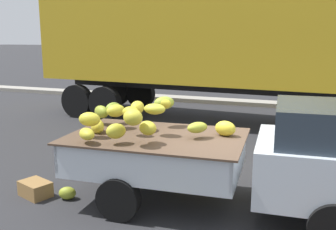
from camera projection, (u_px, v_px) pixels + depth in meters
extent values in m
plane|color=#28282B|center=(242.00, 204.00, 6.01)|extent=(220.00, 220.00, 0.00)
cube|color=gray|center=(284.00, 105.00, 14.42)|extent=(80.00, 0.80, 0.16)
cube|color=silver|center=(326.00, 169.00, 5.31)|extent=(2.02, 1.83, 0.78)
cube|color=#28333D|center=(315.00, 123.00, 5.23)|extent=(1.15, 1.56, 0.52)
cube|color=silver|center=(157.00, 166.00, 6.06)|extent=(2.74, 1.87, 0.08)
cube|color=silver|center=(171.00, 137.00, 6.78)|extent=(2.62, 0.23, 0.44)
cube|color=silver|center=(138.00, 167.00, 5.23)|extent=(2.62, 0.23, 0.44)
cube|color=silver|center=(239.00, 157.00, 5.64)|extent=(0.17, 1.70, 0.44)
cube|color=silver|center=(84.00, 144.00, 6.37)|extent=(0.17, 1.70, 0.44)
cube|color=#B21914|center=(172.00, 139.00, 6.82)|extent=(2.52, 0.19, 0.07)
cube|color=brown|center=(157.00, 136.00, 5.96)|extent=(2.86, 2.00, 0.03)
ellipsoid|color=gold|center=(116.00, 111.00, 6.35)|extent=(0.40, 0.41, 0.21)
ellipsoid|color=gold|center=(87.00, 134.00, 5.47)|extent=(0.40, 0.37, 0.17)
ellipsoid|color=gold|center=(116.00, 131.00, 5.44)|extent=(0.35, 0.36, 0.22)
ellipsoid|color=gold|center=(155.00, 109.00, 5.88)|extent=(0.35, 0.26, 0.17)
ellipsoid|color=gold|center=(137.00, 107.00, 6.21)|extent=(0.30, 0.39, 0.22)
ellipsoid|color=yellow|center=(225.00, 128.00, 5.90)|extent=(0.38, 0.31, 0.24)
ellipsoid|color=#909F2B|center=(101.00, 112.00, 6.64)|extent=(0.41, 0.36, 0.22)
ellipsoid|color=gold|center=(148.00, 128.00, 5.46)|extent=(0.37, 0.35, 0.21)
ellipsoid|color=#92A530|center=(164.00, 103.00, 6.48)|extent=(0.43, 0.45, 0.22)
ellipsoid|color=olive|center=(113.00, 108.00, 6.71)|extent=(0.29, 0.36, 0.21)
ellipsoid|color=gold|center=(163.00, 103.00, 6.44)|extent=(0.31, 0.23, 0.17)
ellipsoid|color=gold|center=(97.00, 126.00, 6.12)|extent=(0.38, 0.41, 0.23)
ellipsoid|color=gold|center=(133.00, 117.00, 5.29)|extent=(0.39, 0.37, 0.23)
ellipsoid|color=gold|center=(90.00, 119.00, 5.78)|extent=(0.36, 0.26, 0.22)
ellipsoid|color=gold|center=(131.00, 112.00, 5.88)|extent=(0.30, 0.23, 0.18)
ellipsoid|color=#A4AC2F|center=(197.00, 127.00, 5.75)|extent=(0.37, 0.40, 0.17)
cylinder|color=black|center=(322.00, 180.00, 6.16)|extent=(0.65, 0.24, 0.64)
cylinder|color=black|center=(334.00, 227.00, 4.62)|extent=(0.65, 0.24, 0.64)
cylinder|color=black|center=(155.00, 163.00, 6.97)|extent=(0.65, 0.24, 0.64)
cylinder|color=black|center=(118.00, 199.00, 5.43)|extent=(0.65, 0.24, 0.64)
cube|color=gold|center=(227.00, 37.00, 11.27)|extent=(12.12, 3.18, 2.70)
cube|color=black|center=(226.00, 87.00, 11.57)|extent=(11.04, 1.03, 0.30)
cylinder|color=black|center=(141.00, 93.00, 14.19)|extent=(1.10, 0.36, 1.08)
cylinder|color=black|center=(105.00, 103.00, 12.05)|extent=(1.10, 0.36, 1.08)
cylinder|color=black|center=(116.00, 92.00, 14.62)|extent=(1.10, 0.36, 1.08)
cylinder|color=black|center=(77.00, 101.00, 12.48)|extent=(1.10, 0.36, 1.08)
ellipsoid|color=#94A02A|center=(67.00, 193.00, 6.18)|extent=(0.33, 0.27, 0.21)
cube|color=olive|center=(35.00, 189.00, 6.30)|extent=(0.61, 0.51, 0.25)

